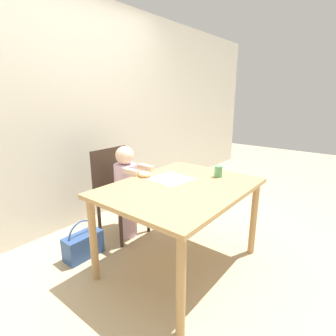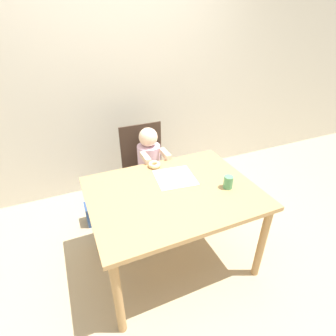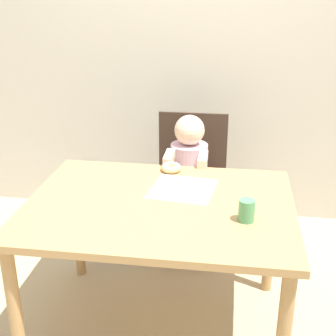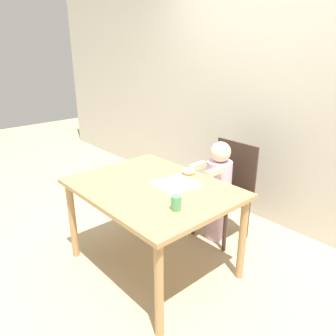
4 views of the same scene
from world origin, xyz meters
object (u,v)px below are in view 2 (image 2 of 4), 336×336
(chair, at_px, (146,167))
(cup, at_px, (228,182))
(handbag, at_px, (103,210))
(child_figure, at_px, (150,171))
(donut, at_px, (155,164))

(chair, xyz_separation_m, cup, (0.34, -0.98, 0.31))
(chair, height_order, handbag, chair)
(child_figure, xyz_separation_m, handbag, (-0.53, 0.04, -0.38))
(chair, relative_size, child_figure, 0.95)
(chair, distance_m, cup, 1.09)
(cup, bearing_deg, child_figure, 111.68)
(chair, bearing_deg, donut, -97.78)
(handbag, bearing_deg, cup, -45.87)
(child_figure, bearing_deg, donut, -100.73)
(cup, bearing_deg, handbag, 134.13)
(chair, distance_m, handbag, 0.64)
(chair, height_order, donut, chair)
(chair, distance_m, donut, 0.54)
(chair, bearing_deg, handbag, -170.36)
(cup, bearing_deg, donut, 127.23)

